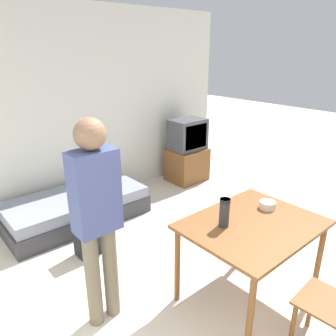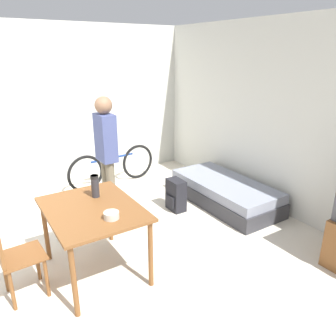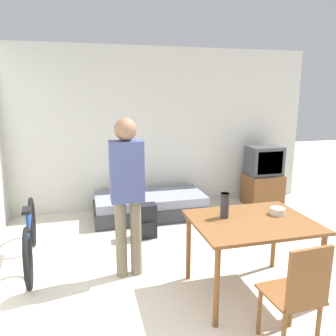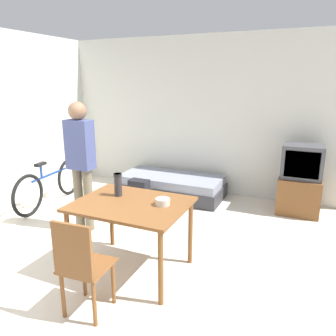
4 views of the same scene
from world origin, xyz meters
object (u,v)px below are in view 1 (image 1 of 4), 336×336
object	(u,v)px
thermos_flask	(224,211)
mate_bowl	(267,205)
tv	(187,152)
daybed	(77,208)
dining_table	(252,232)
person_standing	(97,212)
backpack	(89,234)

from	to	relation	value
thermos_flask	mate_bowl	xyz separation A→B (m)	(0.55, -0.05, -0.10)
tv	daybed	bearing A→B (deg)	-177.63
daybed	tv	world-z (taller)	tv
dining_table	thermos_flask	distance (m)	0.35
person_standing	mate_bowl	size ratio (longest dim) A/B	11.75
tv	thermos_flask	xyz separation A→B (m)	(-1.75, -2.25, 0.41)
daybed	person_standing	distance (m)	1.94
daybed	backpack	world-z (taller)	backpack
daybed	tv	bearing A→B (deg)	2.37
tv	person_standing	xyz separation A→B (m)	(-2.62, -1.75, 0.51)
mate_bowl	backpack	distance (m)	1.89
dining_table	thermos_flask	xyz separation A→B (m)	(-0.23, 0.13, 0.23)
thermos_flask	backpack	world-z (taller)	thermos_flask
mate_bowl	tv	bearing A→B (deg)	62.42
tv	thermos_flask	bearing A→B (deg)	-127.84
person_standing	daybed	bearing A→B (deg)	71.26
tv	mate_bowl	size ratio (longest dim) A/B	7.23
mate_bowl	dining_table	bearing A→B (deg)	-166.69
daybed	thermos_flask	size ratio (longest dim) A/B	7.23
dining_table	thermos_flask	world-z (taller)	thermos_flask
mate_bowl	thermos_flask	bearing A→B (deg)	174.45
person_standing	mate_bowl	xyz separation A→B (m)	(1.42, -0.55, -0.20)
tv	backpack	size ratio (longest dim) A/B	2.21
dining_table	person_standing	size ratio (longest dim) A/B	0.66
mate_bowl	backpack	xyz separation A→B (m)	(-1.07, 1.45, -0.56)
dining_table	backpack	xyz separation A→B (m)	(-0.76, 1.53, -0.44)
daybed	tv	distance (m)	2.08
dining_table	mate_bowl	bearing A→B (deg)	13.31
tv	person_standing	size ratio (longest dim) A/B	0.62
person_standing	backpack	world-z (taller)	person_standing
dining_table	backpack	distance (m)	1.76
thermos_flask	tv	bearing A→B (deg)	52.16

